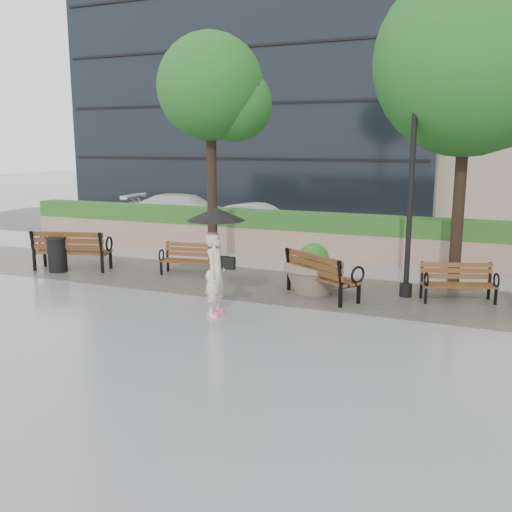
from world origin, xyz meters
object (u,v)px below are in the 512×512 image
at_px(car_left, 186,212).
at_px(car_right, 258,221).
at_px(pedestrian, 216,250).
at_px(bench_2, 322,284).
at_px(planter_left, 313,273).
at_px(lamppost, 410,210).
at_px(trash_bin, 57,256).
at_px(bench_0, 73,258).
at_px(bench_3, 458,291).
at_px(bench_1, 190,266).

distance_m(car_left, car_right, 3.33).
bearing_deg(pedestrian, car_right, 14.72).
height_order(bench_2, planter_left, planter_left).
bearing_deg(pedestrian, car_left, 29.45).
height_order(lamppost, pedestrian, lamppost).
xyz_separation_m(trash_bin, pedestrian, (5.76, -1.86, 0.88)).
height_order(bench_0, trash_bin, bench_0).
height_order(bench_3, planter_left, planter_left).
relative_size(bench_0, car_right, 0.59).
bearing_deg(car_right, planter_left, -135.53).
bearing_deg(pedestrian, bench_1, 34.54).
bearing_deg(bench_1, pedestrian, -59.77).
height_order(planter_left, pedestrian, pedestrian).
bearing_deg(planter_left, car_right, 121.65).
bearing_deg(car_left, planter_left, -142.41).
bearing_deg(bench_3, car_left, 127.09).
height_order(bench_2, car_right, car_right).
distance_m(bench_2, car_right, 8.72).
bearing_deg(bench_1, trash_bin, -170.59).
bearing_deg(lamppost, car_left, 144.00).
bearing_deg(bench_3, bench_0, 164.06).
bearing_deg(planter_left, bench_0, -178.10).
relative_size(bench_1, lamppost, 0.36).
relative_size(trash_bin, lamppost, 0.20).
bearing_deg(lamppost, trash_bin, -173.50).
bearing_deg(bench_0, lamppost, 169.73).
height_order(bench_1, bench_2, bench_2).
distance_m(bench_1, car_right, 6.65).
distance_m(bench_3, trash_bin, 10.28).
xyz_separation_m(bench_1, pedestrian, (2.26, -2.92, 1.08)).
relative_size(car_left, pedestrian, 2.29).
relative_size(bench_1, trash_bin, 1.79).
height_order(planter_left, car_right, car_right).
xyz_separation_m(bench_1, car_left, (-4.11, 7.03, 0.48)).
xyz_separation_m(bench_1, planter_left, (3.54, -0.47, 0.21)).
distance_m(bench_3, lamppost, 2.07).
height_order(trash_bin, pedestrian, pedestrian).
relative_size(bench_3, car_right, 0.45).
bearing_deg(bench_0, bench_2, 164.74).
height_order(bench_2, trash_bin, bench_2).
height_order(bench_2, car_left, car_left).
relative_size(bench_1, car_right, 0.43).
bearing_deg(trash_bin, car_left, 94.26).
height_order(bench_1, bench_3, bench_3).
height_order(bench_1, car_left, car_left).
relative_size(lamppost, car_right, 1.20).
bearing_deg(car_right, lamppost, -123.05).
bearing_deg(bench_3, planter_left, 168.28).
distance_m(bench_2, planter_left, 0.46).
bearing_deg(car_right, bench_1, -160.18).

